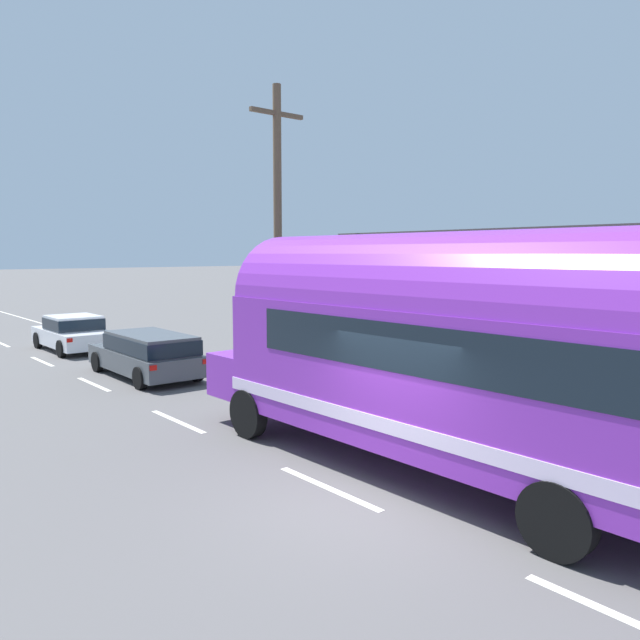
{
  "coord_description": "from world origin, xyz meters",
  "views": [
    {
      "loc": [
        -6.29,
        -6.32,
        3.78
      ],
      "look_at": [
        2.01,
        3.5,
        2.38
      ],
      "focal_mm": 34.56,
      "sensor_mm": 36.0,
      "label": 1
    }
  ],
  "objects_px": {
    "painted_bus": "(458,344)",
    "car_lead": "(148,352)",
    "car_second": "(73,332)",
    "utility_pole": "(278,231)"
  },
  "relations": [
    {
      "from": "painted_bus",
      "to": "car_lead",
      "type": "relative_size",
      "value": 2.35
    },
    {
      "from": "utility_pole",
      "to": "car_second",
      "type": "distance_m",
      "value": 10.88
    },
    {
      "from": "utility_pole",
      "to": "car_second",
      "type": "xyz_separation_m",
      "value": [
        -2.62,
        9.89,
        -3.69
      ]
    },
    {
      "from": "utility_pole",
      "to": "painted_bus",
      "type": "distance_m",
      "value": 8.98
    },
    {
      "from": "car_lead",
      "to": "car_second",
      "type": "height_order",
      "value": "same"
    },
    {
      "from": "car_lead",
      "to": "car_second",
      "type": "bearing_deg",
      "value": 89.48
    },
    {
      "from": "painted_bus",
      "to": "car_second",
      "type": "relative_size",
      "value": 2.59
    },
    {
      "from": "utility_pole",
      "to": "car_second",
      "type": "relative_size",
      "value": 1.96
    },
    {
      "from": "car_second",
      "to": "utility_pole",
      "type": "bearing_deg",
      "value": -75.17
    },
    {
      "from": "painted_bus",
      "to": "car_lead",
      "type": "bearing_deg",
      "value": 90.67
    }
  ]
}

